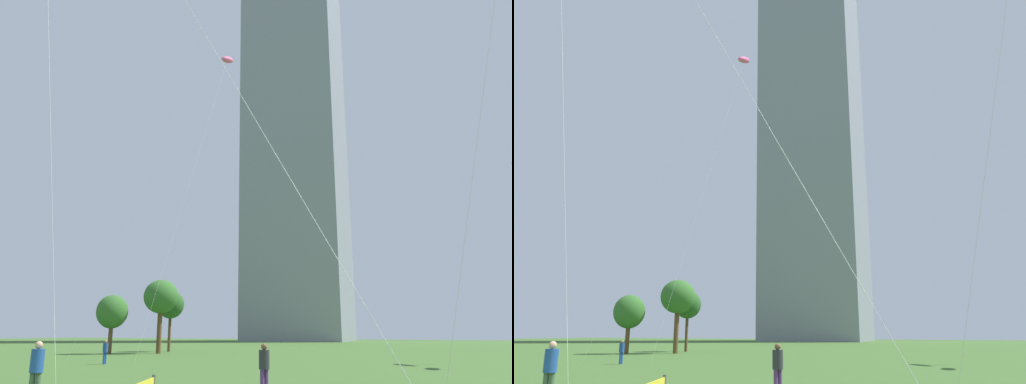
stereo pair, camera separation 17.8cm
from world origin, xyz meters
TOP-DOWN VIEW (x-y plane):
  - person_standing_0 at (-1.24, 3.00)m, footprint 0.40×0.40m
  - person_standing_3 at (-12.74, 18.54)m, footprint 0.34×0.34m
  - person_standing_4 at (4.02, 8.14)m, footprint 0.37×0.37m
  - kite_flying_0 at (-12.75, 34.24)m, footprint 1.06×13.04m
  - park_tree_0 at (-22.09, 38.67)m, footprint 2.99×2.99m
  - park_tree_1 at (-20.05, 34.09)m, footprint 3.51×3.51m
  - park_tree_2 at (-23.69, 31.08)m, footprint 3.10×3.10m
  - distant_highrise_0 at (-33.45, 107.12)m, footprint 26.15×25.29m

SIDE VIEW (x-z plane):
  - person_standing_3 at x=-12.74m, z-range 0.12..1.66m
  - person_standing_4 at x=4.02m, z-range 0.13..1.81m
  - person_standing_0 at x=-1.24m, z-range 0.14..1.93m
  - park_tree_2 at x=-23.69m, z-range 1.16..6.84m
  - park_tree_0 at x=-22.09m, z-range 1.72..8.28m
  - park_tree_1 at x=-20.05m, z-range 1.87..9.15m
  - kite_flying_0 at x=-12.75m, z-range 15.15..46.94m
  - distant_highrise_0 at x=-33.45m, z-range 0.00..98.04m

